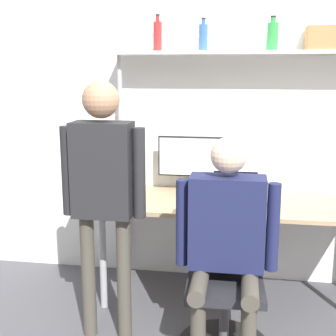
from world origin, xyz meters
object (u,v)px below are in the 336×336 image
at_px(cell_phone, 272,207).
at_px(person_standing, 103,180).
at_px(storage_box, 323,38).
at_px(bottle_blue, 203,37).
at_px(office_chair, 224,307).
at_px(person_seated, 227,231).
at_px(bottle_red, 158,36).
at_px(bottle_green, 273,36).
at_px(monitor, 195,161).
at_px(laptop, 235,196).

bearing_deg(cell_phone, person_standing, -152.05).
bearing_deg(storage_box, bottle_blue, 180.00).
height_order(office_chair, person_seated, person_seated).
height_order(person_standing, bottle_red, bottle_red).
distance_m(bottle_green, bottle_red, 0.84).
bearing_deg(person_seated, monitor, 106.71).
relative_size(person_standing, bottle_red, 6.16).
relative_size(office_chair, person_standing, 0.55).
distance_m(laptop, office_chair, 0.80).
relative_size(monitor, bottle_red, 2.18).
height_order(bottle_green, bottle_red, bottle_red).
xyz_separation_m(person_standing, bottle_red, (0.18, 0.89, 0.91)).
bearing_deg(laptop, storage_box, 30.55).
bearing_deg(monitor, office_chair, -72.59).
xyz_separation_m(office_chair, storage_box, (0.61, 0.92, 1.65)).
relative_size(cell_phone, storage_box, 0.66).
bearing_deg(office_chair, person_seated, -87.67).
xyz_separation_m(bottle_blue, bottle_green, (0.50, -0.00, 0.00)).
xyz_separation_m(cell_phone, bottle_blue, (-0.53, 0.34, 1.18)).
xyz_separation_m(laptop, bottle_green, (0.23, 0.34, 1.12)).
relative_size(person_standing, bottle_green, 6.79).
distance_m(office_chair, bottle_blue, 1.91).
bearing_deg(person_standing, monitor, 61.37).
bearing_deg(bottle_blue, bottle_green, -0.00).
distance_m(laptop, bottle_blue, 1.20).
bearing_deg(bottle_red, storage_box, 0.00).
xyz_separation_m(monitor, person_standing, (-0.48, -0.87, 0.04)).
relative_size(laptop, bottle_red, 1.33).
relative_size(laptop, storage_box, 1.57).
bearing_deg(person_seated, bottle_green, 74.74).
height_order(monitor, storage_box, storage_box).
bearing_deg(person_seated, laptop, 86.90).
height_order(monitor, office_chair, monitor).
distance_m(cell_phone, person_standing, 1.23).
relative_size(office_chair, bottle_green, 3.77).
xyz_separation_m(office_chair, person_standing, (-0.76, 0.02, 0.77)).
distance_m(bottle_blue, bottle_green, 0.50).
bearing_deg(office_chair, person_standing, 178.32).
distance_m(office_chair, bottle_green, 1.92).
xyz_separation_m(person_seated, storage_box, (0.61, 0.96, 1.14)).
bearing_deg(laptop, person_seated, -93.10).
bearing_deg(cell_phone, bottle_green, 95.75).
relative_size(person_standing, bottle_blue, 6.94).
bearing_deg(person_standing, cell_phone, 27.95).
xyz_separation_m(cell_phone, person_seated, (-0.30, -0.63, 0.03)).
bearing_deg(person_seated, office_chair, 92.33).
height_order(monitor, cell_phone, monitor).
distance_m(laptop, bottle_green, 1.19).
bearing_deg(bottle_green, storage_box, 0.00).
distance_m(laptop, storage_box, 1.29).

